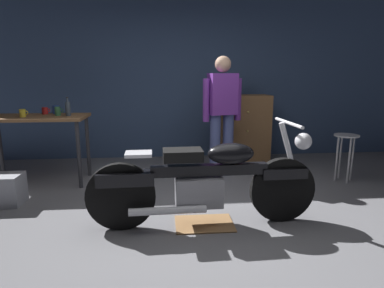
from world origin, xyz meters
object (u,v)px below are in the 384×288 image
Objects in this scene: storage_bin at (1,190)px; mug_blue_enamel at (56,110)px; mug_red_diner at (45,111)px; mug_green_speckled at (58,111)px; mug_yellow_tall at (23,113)px; bottle at (68,108)px; motorcycle at (206,180)px; person_standing at (222,111)px; wooden_dresser at (244,129)px; shop_stool at (346,145)px.

mug_blue_enamel reaches higher than storage_bin.
storage_bin is 1.24m from mug_red_diner.
mug_yellow_tall is at bearing -162.96° from mug_green_speckled.
mug_red_diner is 0.45× the size of bottle.
storage_bin is 1.83× the size of bottle.
person_standing is (0.43, 1.58, 0.48)m from motorcycle.
mug_yellow_tall reaches higher than motorcycle.
storage_bin is at bearing -153.00° from wooden_dresser.
bottle is at bearing -32.97° from mug_red_diner.
person_standing is 2.18m from mug_green_speckled.
mug_yellow_tall reaches higher than mug_red_diner.
shop_stool is at bearing 6.08° from storage_bin.
storage_bin is (-2.19, 0.71, -0.28)m from motorcycle.
shop_stool is 5.58× the size of mug_green_speckled.
bottle is (0.24, -0.28, 0.04)m from mug_blue_enamel.
mug_yellow_tall is at bearing -162.67° from wooden_dresser.
motorcycle is at bearing -32.20° from mug_yellow_tall.
mug_yellow_tall is (-2.14, 1.35, 0.50)m from motorcycle.
person_standing reaches higher than mug_green_speckled.
mug_green_speckled reaches higher than motorcycle.
mug_yellow_tall reaches higher than storage_bin.
mug_yellow_tall is at bearing -130.04° from mug_blue_enamel.
person_standing is 1.52× the size of wooden_dresser.
mug_red_diner is 0.29m from mug_green_speckled.
motorcycle is at bearing 60.92° from person_standing.
mug_green_speckled is (0.45, 0.76, 0.79)m from storage_bin.
mug_red_diner is at bearing 172.99° from shop_stool.
person_standing is at bearing 18.23° from storage_bin.
bottle is (-1.60, 1.42, 0.55)m from motorcycle.
person_standing is 2.04m from bottle.
mug_yellow_tall is (-3.07, -0.96, 0.40)m from wooden_dresser.
motorcycle is 20.37× the size of mug_yellow_tall.
bottle is at bearing -160.73° from wooden_dresser.
person_standing is at bearing 2.87° from mug_green_speckled.
mug_blue_enamel is (-1.84, 1.70, 0.51)m from motorcycle.
motorcycle is 2.21m from bottle.
mug_green_speckled reaches higher than mug_blue_enamel.
mug_yellow_tall is 1.00× the size of mug_red_diner.
shop_stool is at bearing -4.60° from mug_green_speckled.
bottle reaches higher than mug_red_diner.
mug_green_speckled is (0.22, -0.19, 0.01)m from mug_red_diner.
mug_blue_enamel is 0.14m from mug_red_diner.
shop_stool is 3.69m from bottle.
mug_yellow_tall is at bearing -8.61° from person_standing.
storage_bin is 3.56× the size of mug_blue_enamel.
mug_red_diner is at bearing 147.03° from bottle.
mug_green_speckled is (-2.68, -0.84, 0.41)m from wooden_dresser.
mug_blue_enamel is at bearing 111.80° from mug_green_speckled.
mug_blue_enamel is at bearing 19.04° from mug_red_diner.
wooden_dresser is 3.53m from storage_bin.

